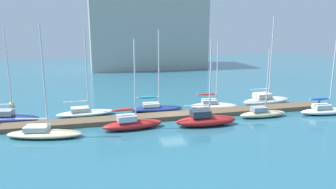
# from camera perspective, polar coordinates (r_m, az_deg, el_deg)

# --- Properties ---
(ground_plane) EXTENTS (120.00, 120.00, 0.00)m
(ground_plane) POSITION_cam_1_polar(r_m,az_deg,el_deg) (32.38, 0.90, -4.20)
(ground_plane) COLOR #286075
(dock_pier) EXTENTS (33.97, 1.98, 0.45)m
(dock_pier) POSITION_cam_1_polar(r_m,az_deg,el_deg) (32.31, 0.90, -3.82)
(dock_pier) COLOR brown
(dock_pier) RESTS_ON ground_plane
(dock_piling_far_end) EXTENTS (0.28, 0.28, 1.27)m
(dock_piling_far_end) POSITION_cam_1_polar(r_m,az_deg,el_deg) (39.25, 25.29, -1.48)
(dock_piling_far_end) COLOR brown
(dock_piling_far_end) RESTS_ON ground_plane
(sailboat_0) EXTENTS (5.72, 2.62, 9.03)m
(sailboat_0) POSITION_cam_1_polar(r_m,az_deg,el_deg) (34.16, -26.42, -3.69)
(sailboat_0) COLOR navy
(sailboat_0) RESTS_ON ground_plane
(sailboat_1) EXTENTS (6.53, 3.20, 9.37)m
(sailboat_1) POSITION_cam_1_polar(r_m,az_deg,el_deg) (28.77, -21.29, -6.29)
(sailboat_1) COLOR beige
(sailboat_1) RESTS_ON ground_plane
(sailboat_2) EXTENTS (6.01, 1.97, 8.81)m
(sailboat_2) POSITION_cam_1_polar(r_m,az_deg,el_deg) (34.09, -14.55, -2.97)
(sailboat_2) COLOR white
(sailboat_2) RESTS_ON ground_plane
(sailboat_3) EXTENTS (5.61, 2.00, 8.06)m
(sailboat_3) POSITION_cam_1_polar(r_m,az_deg,el_deg) (29.04, -6.46, -5.06)
(sailboat_3) COLOR #B21E1E
(sailboat_3) RESTS_ON ground_plane
(sailboat_4) EXTENTS (5.89, 2.12, 8.71)m
(sailboat_4) POSITION_cam_1_polar(r_m,az_deg,el_deg) (34.72, -2.24, -2.22)
(sailboat_4) COLOR navy
(sailboat_4) RESTS_ON ground_plane
(sailboat_5) EXTENTS (5.88, 2.08, 7.95)m
(sailboat_5) POSITION_cam_1_polar(r_m,az_deg,el_deg) (30.04, 6.72, -4.43)
(sailboat_5) COLOR #B21E1E
(sailboat_5) RESTS_ON ground_plane
(sailboat_6) EXTENTS (5.52, 2.77, 7.37)m
(sailboat_6) POSITION_cam_1_polar(r_m,az_deg,el_deg) (36.09, 8.05, -1.77)
(sailboat_6) COLOR white
(sailboat_6) RESTS_ON ground_plane
(sailboat_7) EXTENTS (5.03, 1.38, 6.91)m
(sailboat_7) POSITION_cam_1_polar(r_m,az_deg,el_deg) (33.87, 16.53, -3.14)
(sailboat_7) COLOR beige
(sailboat_7) RESTS_ON ground_plane
(sailboat_8) EXTENTS (6.28, 2.62, 10.15)m
(sailboat_8) POSITION_cam_1_polar(r_m,az_deg,el_deg) (39.39, 17.05, -0.86)
(sailboat_8) COLOR white
(sailboat_8) RESTS_ON ground_plane
(sailboat_9) EXTENTS (5.85, 2.01, 7.89)m
(sailboat_9) POSITION_cam_1_polar(r_m,az_deg,el_deg) (37.38, 26.31, -2.42)
(sailboat_9) COLOR white
(sailboat_9) RESTS_ON ground_plane
(mooring_buoy_yellow) EXTENTS (0.59, 0.59, 0.59)m
(mooring_buoy_yellow) POSITION_cam_1_polar(r_m,az_deg,el_deg) (40.64, -26.16, -1.61)
(mooring_buoy_yellow) COLOR yellow
(mooring_buoy_yellow) RESTS_ON ground_plane
(harbor_building_distant) EXTENTS (23.86, 12.92, 18.08)m
(harbor_building_distant) POSITION_cam_1_polar(r_m,az_deg,el_deg) (70.24, -3.91, 12.30)
(harbor_building_distant) COLOR #ADA89E
(harbor_building_distant) RESTS_ON ground_plane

